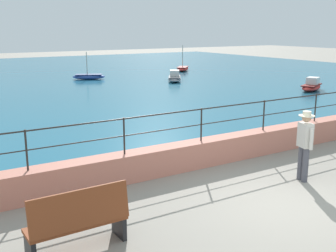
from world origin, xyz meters
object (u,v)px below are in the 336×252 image
object	(u,v)px
bench_main	(78,220)
boat_1	(175,78)
boat_4	(89,76)
boat_2	(312,86)
boat_6	(183,69)
person_walking	(305,142)

from	to	relation	value
bench_main	boat_1	xyz separation A→B (m)	(13.44, 17.96, -0.23)
boat_4	boat_2	bearing A→B (deg)	-52.87
boat_1	boat_4	xyz separation A→B (m)	(-4.56, 4.33, -0.06)
boat_4	boat_6	distance (m)	9.12
boat_1	boat_6	size ratio (longest dim) A/B	1.06
boat_2	boat_4	bearing A→B (deg)	127.13
person_walking	boat_6	distance (m)	26.25
boat_4	boat_6	world-z (taller)	boat_6
person_walking	boat_6	size ratio (longest dim) A/B	0.76
boat_4	boat_6	xyz separation A→B (m)	(9.02, 1.34, 0.00)
person_walking	boat_2	xyz separation A→B (m)	(12.21, 9.84, -0.65)
boat_1	person_walking	bearing A→B (deg)	-113.23
boat_1	boat_2	xyz separation A→B (m)	(4.63, -7.81, 0.00)
bench_main	boat_1	distance (m)	22.43
boat_1	boat_4	world-z (taller)	boat_4
person_walking	boat_1	xyz separation A→B (m)	(7.58, 17.65, -0.65)
bench_main	boat_6	xyz separation A→B (m)	(17.90, 23.62, -0.30)
boat_6	boat_1	bearing A→B (deg)	-128.24
bench_main	boat_4	size ratio (longest dim) A/B	0.69
boat_1	boat_6	world-z (taller)	boat_6
bench_main	boat_6	size ratio (longest dim) A/B	0.75
boat_4	boat_6	bearing A→B (deg)	8.42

